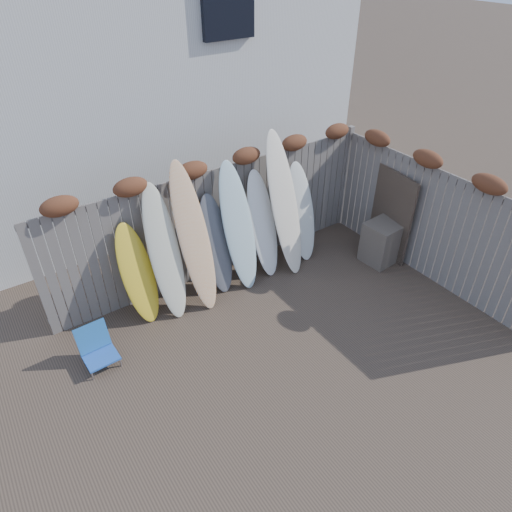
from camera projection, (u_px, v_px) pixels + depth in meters
ground at (301, 349)px, 6.83m from camera, size 80.00×80.00×0.00m
back_fence at (220, 213)px, 7.78m from camera, size 6.05×0.28×2.24m
right_fence at (434, 218)px, 7.71m from camera, size 0.28×4.40×2.24m
house at (134, 42)px, 9.58m from camera, size 8.50×5.50×6.33m
beach_chair at (97, 347)px, 6.48m from camera, size 0.47×0.50×0.60m
wooden_crate at (383, 242)px, 8.48m from camera, size 0.71×0.61×0.79m
lattice_panel at (390, 214)px, 8.44m from camera, size 0.22×1.11×1.67m
surfboard_0 at (138, 274)px, 6.99m from camera, size 0.57×0.63×1.62m
surfboard_1 at (165, 253)px, 7.00m from camera, size 0.53×0.78×2.14m
surfboard_2 at (194, 238)px, 7.11m from camera, size 0.56×0.86×2.39m
surfboard_3 at (216, 245)px, 7.60m from camera, size 0.52×0.63×1.69m
surfboard_4 at (238, 227)px, 7.60m from camera, size 0.55×0.76×2.16m
surfboard_5 at (263, 224)px, 7.94m from camera, size 0.51×0.67×1.88m
surfboard_6 at (285, 205)px, 7.87m from camera, size 0.61×0.91×2.49m
surfboard_7 at (301, 212)px, 8.35m from camera, size 0.56×0.68×1.81m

